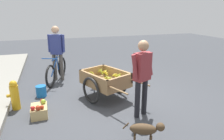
# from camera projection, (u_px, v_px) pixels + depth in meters

# --- Properties ---
(ground_plane) EXTENTS (24.00, 24.00, 0.00)m
(ground_plane) POSITION_uv_depth(u_px,v_px,m) (116.00, 100.00, 4.88)
(ground_plane) COLOR #3D3F44
(fruit_cart) EXTENTS (1.82, 1.34, 0.69)m
(fruit_cart) POSITION_uv_depth(u_px,v_px,m) (106.00, 81.00, 4.86)
(fruit_cart) COLOR #937047
(fruit_cart) RESTS_ON ground
(vendor_person) EXTENTS (0.32, 0.57, 1.58)m
(vendor_person) POSITION_uv_depth(u_px,v_px,m) (142.00, 72.00, 3.89)
(vendor_person) COLOR black
(vendor_person) RESTS_ON ground
(bicycle) EXTENTS (1.55, 0.75, 0.85)m
(bicycle) POSITION_uv_depth(u_px,v_px,m) (57.00, 70.00, 6.05)
(bicycle) COLOR black
(bicycle) RESTS_ON ground
(cyclist_person) EXTENTS (0.32, 0.50, 1.68)m
(cyclist_person) POSITION_uv_depth(u_px,v_px,m) (57.00, 48.00, 6.01)
(cyclist_person) COLOR #4C4742
(cyclist_person) RESTS_ON ground
(dog) EXTENTS (0.36, 0.62, 0.40)m
(dog) POSITION_uv_depth(u_px,v_px,m) (146.00, 129.00, 3.18)
(dog) COLOR #4C3823
(dog) RESTS_ON ground
(fire_hydrant) EXTENTS (0.25, 0.25, 0.67)m
(fire_hydrant) POSITION_uv_depth(u_px,v_px,m) (15.00, 95.00, 4.32)
(fire_hydrant) COLOR gold
(fire_hydrant) RESTS_ON ground
(plastic_bucket) EXTENTS (0.25, 0.25, 0.28)m
(plastic_bucket) POSITION_uv_depth(u_px,v_px,m) (41.00, 91.00, 5.03)
(plastic_bucket) COLOR #1966B2
(plastic_bucket) RESTS_ON ground
(apple_crate) EXTENTS (0.44, 0.32, 0.32)m
(apple_crate) POSITION_uv_depth(u_px,v_px,m) (39.00, 110.00, 4.08)
(apple_crate) COLOR tan
(apple_crate) RESTS_ON ground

